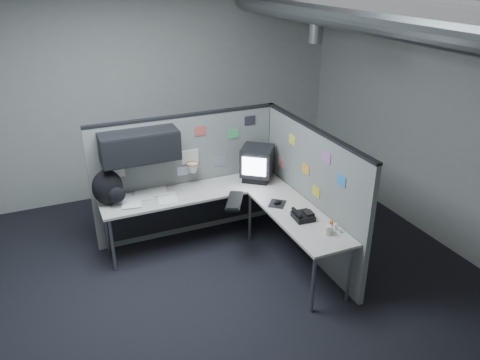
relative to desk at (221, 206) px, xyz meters
name	(u,v)px	position (x,y,z in m)	size (l,w,h in m)	color
room	(283,96)	(0.41, -0.70, 1.48)	(5.62, 5.62, 3.22)	black
partition_back	(175,166)	(-0.40, 0.53, 0.38)	(2.44, 0.42, 1.63)	slate
partition_right	(311,193)	(0.95, -0.49, 0.21)	(0.07, 2.23, 1.63)	slate
desk	(221,206)	(0.00, 0.00, 0.00)	(2.31, 2.11, 0.73)	#BDB3AA
monitor	(257,163)	(0.62, 0.30, 0.34)	(0.54, 0.54, 0.44)	black
keyboard	(235,201)	(0.10, -0.19, 0.14)	(0.38, 0.50, 0.04)	black
mouse	(277,203)	(0.54, -0.43, 0.13)	(0.28, 0.29, 0.05)	black
phone	(303,216)	(0.63, -0.85, 0.16)	(0.22, 0.24, 0.11)	black
bottles	(334,227)	(0.82, -1.19, 0.15)	(0.12, 0.16, 0.07)	silver
cup	(328,230)	(0.70, -1.24, 0.17)	(0.08, 0.08, 0.11)	white
papers	(139,197)	(-0.91, 0.38, 0.13)	(0.88, 0.64, 0.02)	white
backpack	(108,188)	(-1.26, 0.35, 0.33)	(0.40, 0.36, 0.43)	black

